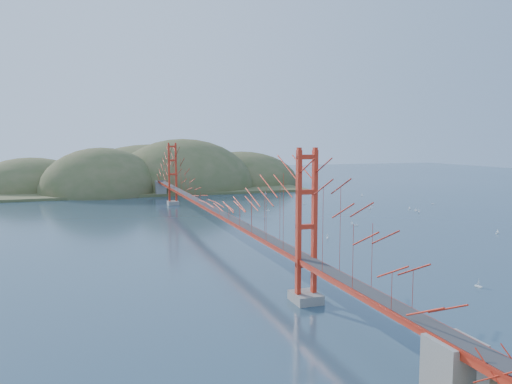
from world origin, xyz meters
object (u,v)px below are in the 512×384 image
object	(u,v)px
bridge	(210,180)
sailboat_0	(327,237)
sailboat_2	(497,233)
sailboat_1	(356,225)

from	to	relation	value
bridge	sailboat_0	size ratio (longest dim) A/B	149.73
sailboat_2	bridge	bearing A→B (deg)	159.67
sailboat_2	sailboat_1	bearing A→B (deg)	141.78
sailboat_0	sailboat_1	xyz separation A→B (m)	(8.11, 6.95, -0.00)
bridge	sailboat_2	size ratio (longest dim) A/B	157.95
sailboat_0	sailboat_2	world-z (taller)	sailboat_0
bridge	sailboat_1	size ratio (longest dim) A/B	157.23
sailboat_0	bridge	bearing A→B (deg)	145.90
sailboat_0	sailboat_1	world-z (taller)	sailboat_0
bridge	sailboat_0	xyz separation A→B (m)	(12.83, -8.69, -6.86)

